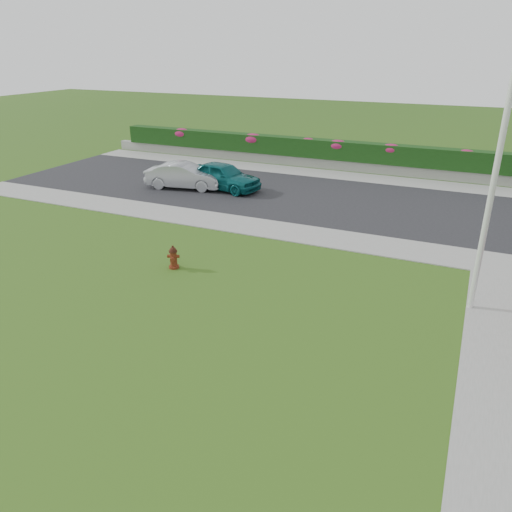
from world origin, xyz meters
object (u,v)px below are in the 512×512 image
at_px(sedan_silver, 184,176).
at_px(utility_pole, 491,194).
at_px(sedan_teal, 223,176).
at_px(fire_hydrant, 173,258).

relative_size(sedan_silver, utility_pole, 0.59).
bearing_deg(sedan_silver, sedan_teal, -83.27).
bearing_deg(fire_hydrant, sedan_silver, 98.75).
bearing_deg(fire_hydrant, utility_pole, -14.01).
bearing_deg(utility_pole, sedan_teal, 145.91).
distance_m(fire_hydrant, sedan_silver, 10.12).
bearing_deg(sedan_teal, utility_pole, -114.18).
xyz_separation_m(fire_hydrant, sedan_silver, (-4.97, 8.80, 0.32)).
bearing_deg(utility_pole, sedan_silver, 151.57).
distance_m(fire_hydrant, sedan_teal, 9.92).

